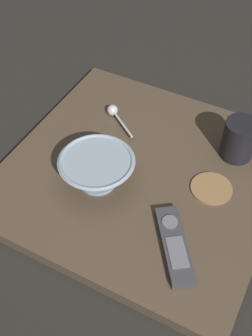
# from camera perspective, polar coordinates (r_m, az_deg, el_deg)

# --- Properties ---
(ground_plane) EXTENTS (6.00, 6.00, 0.00)m
(ground_plane) POSITION_cam_1_polar(r_m,az_deg,el_deg) (1.03, 2.09, -1.41)
(ground_plane) COLOR black
(table) EXTENTS (0.61, 0.59, 0.03)m
(table) POSITION_cam_1_polar(r_m,az_deg,el_deg) (1.02, 2.11, -0.85)
(table) COLOR #4C3D2D
(table) RESTS_ON ground
(cereal_bowl) EXTENTS (0.17, 0.17, 0.07)m
(cereal_bowl) POSITION_cam_1_polar(r_m,az_deg,el_deg) (0.96, -3.82, -0.23)
(cereal_bowl) COLOR #8C9EAD
(cereal_bowl) RESTS_ON table
(coffee_mug) EXTENTS (0.08, 0.08, 0.10)m
(coffee_mug) POSITION_cam_1_polar(r_m,az_deg,el_deg) (1.04, 14.58, 3.65)
(coffee_mug) COLOR black
(coffee_mug) RESTS_ON table
(teaspoon) EXTENTS (0.11, 0.08, 0.03)m
(teaspoon) POSITION_cam_1_polar(r_m,az_deg,el_deg) (1.13, -1.60, 7.35)
(teaspoon) COLOR silver
(teaspoon) RESTS_ON table
(tv_remote_near) EXTENTS (0.14, 0.17, 0.02)m
(tv_remote_near) POSITION_cam_1_polar(r_m,az_deg,el_deg) (0.88, 6.36, -9.97)
(tv_remote_near) COLOR #38383D
(tv_remote_near) RESTS_ON table
(drink_coaster) EXTENTS (0.09, 0.09, 0.01)m
(drink_coaster) POSITION_cam_1_polar(r_m,az_deg,el_deg) (0.99, 11.13, -2.63)
(drink_coaster) COLOR olive
(drink_coaster) RESTS_ON table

